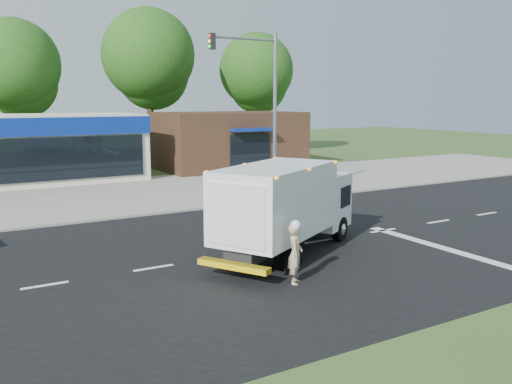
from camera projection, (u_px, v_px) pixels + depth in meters
ground at (319, 241)px, 18.78m from camera, size 120.00×120.00×0.00m
road_asphalt at (319, 241)px, 18.77m from camera, size 60.00×14.00×0.02m
sidewalk at (214, 202)px, 25.73m from camera, size 60.00×2.40×0.12m
parking_apron at (169, 186)px, 30.67m from camera, size 60.00×9.00×0.02m
lane_markings at (375, 245)px, 18.30m from camera, size 55.20×7.00×0.01m
ems_box_truck at (286, 203)px, 16.87m from camera, size 6.74×5.05×2.93m
emergency_worker at (295, 252)px, 14.35m from camera, size 0.67×0.71×1.73m
brown_storefront at (229, 140)px, 38.91m from camera, size 10.00×6.70×4.00m
traffic_signal_pole at (263, 98)px, 25.58m from camera, size 3.51×0.25×8.00m
background_trees at (87, 66)px, 41.04m from camera, size 36.77×7.39×12.10m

